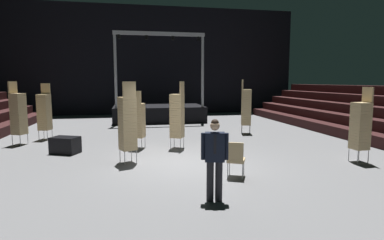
# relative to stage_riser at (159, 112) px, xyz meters

# --- Properties ---
(ground_plane) EXTENTS (22.00, 30.00, 0.10)m
(ground_plane) POSITION_rel_stage_riser_xyz_m (0.00, -10.47, -0.62)
(ground_plane) COLOR slate
(arena_end_wall) EXTENTS (22.00, 0.30, 8.00)m
(arena_end_wall) POSITION_rel_stage_riser_xyz_m (0.00, 4.53, 3.43)
(arena_end_wall) COLOR black
(arena_end_wall) RESTS_ON ground_plane
(stage_riser) EXTENTS (5.48, 3.31, 5.24)m
(stage_riser) POSITION_rel_stage_riser_xyz_m (0.00, 0.00, 0.00)
(stage_riser) COLOR black
(stage_riser) RESTS_ON ground_plane
(man_with_tie) EXTENTS (0.57, 0.31, 1.72)m
(man_with_tie) POSITION_rel_stage_riser_xyz_m (-0.01, -13.57, 0.40)
(man_with_tie) COLOR black
(man_with_tie) RESTS_ON ground_plane
(chair_stack_front_left) EXTENTS (0.46, 0.46, 2.31)m
(chair_stack_front_left) POSITION_rel_stage_riser_xyz_m (5.20, -11.30, 0.58)
(chair_stack_front_left) COLOR #B2B5BA
(chair_stack_front_left) RESTS_ON ground_plane
(chair_stack_front_right) EXTENTS (0.55, 0.55, 2.56)m
(chair_stack_front_right) POSITION_rel_stage_riser_xyz_m (3.69, -5.49, 0.71)
(chair_stack_front_right) COLOR #B2B5BA
(chair_stack_front_right) RESTS_ON ground_plane
(chair_stack_mid_left) EXTENTS (0.58, 0.58, 2.48)m
(chair_stack_mid_left) POSITION_rel_stage_riser_xyz_m (-1.80, -10.05, 0.67)
(chair_stack_mid_left) COLOR #B2B5BA
(chair_stack_mid_left) RESTS_ON ground_plane
(chair_stack_mid_right) EXTENTS (0.59, 0.59, 2.48)m
(chair_stack_mid_right) POSITION_rel_stage_riser_xyz_m (-6.02, -6.36, 0.67)
(chair_stack_mid_right) COLOR #B2B5BA
(chair_stack_mid_right) RESTS_ON ground_plane
(chair_stack_mid_centre) EXTENTS (0.57, 0.57, 2.14)m
(chair_stack_mid_centre) POSITION_rel_stage_riser_xyz_m (-1.44, -7.94, 0.50)
(chair_stack_mid_centre) COLOR #B2B5BA
(chair_stack_mid_centre) RESTS_ON ground_plane
(chair_stack_rear_left) EXTENTS (0.55, 0.55, 2.39)m
(chair_stack_rear_left) POSITION_rel_stage_riser_xyz_m (-5.32, -5.34, 0.63)
(chair_stack_rear_left) COLOR #B2B5BA
(chair_stack_rear_left) RESTS_ON ground_plane
(chair_stack_rear_right) EXTENTS (0.59, 0.59, 2.48)m
(chair_stack_rear_right) POSITION_rel_stage_riser_xyz_m (-0.01, -8.23, 0.67)
(chair_stack_rear_right) COLOR #B2B5BA
(chair_stack_rear_right) RESTS_ON ground_plane
(equipment_road_case) EXTENTS (1.07, 0.92, 0.57)m
(equipment_road_case) POSITION_rel_stage_riser_xyz_m (-3.95, -8.33, -0.28)
(equipment_road_case) COLOR black
(equipment_road_case) RESTS_ON ground_plane
(loose_chair_near_man) EXTENTS (0.58, 0.58, 0.95)m
(loose_chair_near_man) POSITION_rel_stage_riser_xyz_m (0.94, -12.12, -0.04)
(loose_chair_near_man) COLOR #B2B5BA
(loose_chair_near_man) RESTS_ON ground_plane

